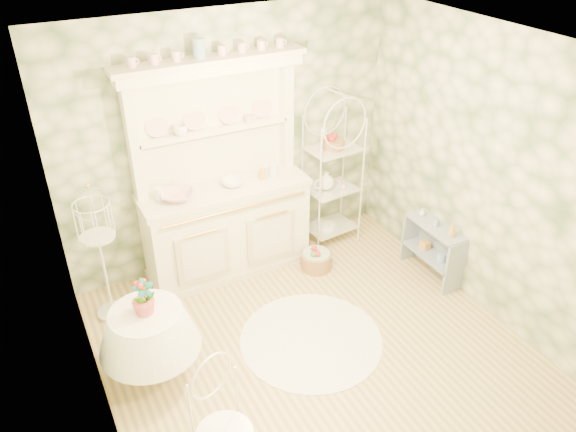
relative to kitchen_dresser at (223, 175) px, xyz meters
name	(u,v)px	position (x,y,z in m)	size (l,w,h in m)	color
floor	(313,348)	(0.20, -1.52, -1.15)	(3.60, 3.60, 0.00)	tan
ceiling	(323,52)	(0.20, -1.52, 1.56)	(3.60, 3.60, 0.00)	white
wall_left	(83,289)	(-1.60, -1.52, 0.21)	(3.60, 3.60, 0.00)	beige
wall_right	(486,175)	(2.00, -1.52, 0.21)	(3.60, 3.60, 0.00)	beige
wall_back	(230,142)	(0.20, 0.28, 0.21)	(3.60, 3.60, 0.00)	beige
wall_front	(482,376)	(0.20, -3.32, 0.21)	(3.60, 3.60, 0.00)	beige
kitchen_dresser	(223,175)	(0.00, 0.00, 0.00)	(1.87, 0.61, 2.29)	white
bakers_rack	(333,164)	(1.30, 0.01, -0.17)	(0.60, 0.43, 1.94)	white
side_shelf	(432,251)	(1.88, -1.12, -0.85)	(0.26, 0.69, 0.59)	#8391A6
round_table	(150,343)	(-1.17, -1.17, -0.76)	(0.70, 0.70, 0.77)	white
birdcage_stand	(102,256)	(-1.31, -0.19, -0.45)	(0.33, 0.33, 1.40)	white
floor_basket	(316,260)	(0.85, -0.45, -1.04)	(0.33, 0.33, 0.22)	#9A7147
lace_rug	(311,339)	(0.24, -1.42, -1.14)	(1.33, 1.33, 0.01)	white
bowl_floral	(178,198)	(-0.50, -0.03, -0.13)	(0.32, 0.32, 0.08)	white
bowl_white	(233,185)	(0.09, -0.01, -0.13)	(0.22, 0.22, 0.07)	white
cup_left	(180,132)	(-0.35, 0.16, 0.47)	(0.13, 0.13, 0.10)	white
cup_right	(249,120)	(0.36, 0.14, 0.47)	(0.09, 0.09, 0.09)	white
potted_geranium	(145,301)	(-1.16, -1.20, -0.30)	(0.17, 0.12, 0.33)	#3F7238
bottle_amber	(452,231)	(1.88, -1.34, -0.46)	(0.06, 0.06, 0.16)	gold
bottle_blue	(436,223)	(1.87, -1.12, -0.49)	(0.05, 0.05, 0.11)	#7299BD
bottle_glass	(422,213)	(1.88, -0.88, -0.50)	(0.06, 0.06, 0.08)	silver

